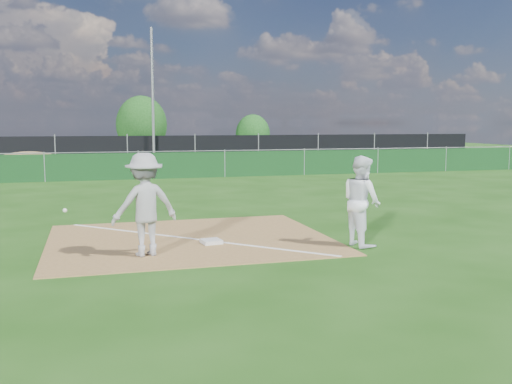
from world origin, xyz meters
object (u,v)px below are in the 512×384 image
runner (361,201)px  tree_right (253,134)px  car_mid (111,151)px  light_pole (153,98)px  first_base (211,241)px  play_at_first (145,205)px  car_left (55,152)px  tree_mid (142,125)px  car_right (190,151)px

runner → tree_right: 34.20m
tree_right → runner: bearing=-102.0°
runner → tree_right: (7.10, 33.44, 0.73)m
runner → car_mid: size_ratio=0.41×
runner → light_pole: bearing=-2.1°
first_base → play_at_first: bearing=-153.3°
runner → tree_right: size_ratio=0.58×
play_at_first → car_left: bearing=96.6°
runner → tree_mid: tree_mid is taller
play_at_first → car_right: (5.64, 28.56, -0.36)m
tree_mid → play_at_first: bearing=-94.7°
light_pole → car_right: (3.06, 5.54, -3.36)m
car_left → car_mid: size_ratio=0.91×
runner → first_base: bearing=65.4°
tree_mid → tree_right: bearing=-9.8°
play_at_first → tree_right: tree_right is taller
first_base → car_mid: (-1.13, 26.67, 0.70)m
first_base → car_right: (4.21, 27.84, 0.58)m
light_pole → car_left: light_pole is taller
light_pole → car_mid: size_ratio=1.76×
tree_mid → tree_right: 8.77m
play_at_first → car_right: bearing=78.8°
light_pole → runner: bearing=-85.5°
car_right → tree_right: size_ratio=1.34×
light_pole → first_base: light_pole is taller
car_mid → tree_right: bearing=-49.7°
light_pole → car_mid: (-2.29, 4.36, -3.24)m
play_at_first → tree_right: bearing=70.9°
light_pole → car_mid: bearing=117.6°
play_at_first → runner: 4.40m
car_left → car_mid: car_mid is taller
tree_right → light_pole: bearing=-131.3°
runner → tree_mid: 34.99m
play_at_first → light_pole: bearing=83.6°
car_mid → tree_mid: bearing=-6.6°
runner → car_right: 28.84m
first_base → light_pole: bearing=87.0°
light_pole → car_right: light_pole is taller
car_left → tree_right: tree_right is taller
light_pole → car_left: 8.01m
tree_mid → tree_right: (8.62, -1.49, -0.74)m
car_right → car_mid: bearing=115.4°
car_left → car_right: size_ratio=0.95×
light_pole → play_at_first: bearing=-96.4°
play_at_first → car_mid: (0.29, 27.38, -0.24)m
tree_mid → tree_right: size_ratio=1.44×
car_mid → play_at_first: bearing=-167.7°
play_at_first → car_left: (-3.20, 27.50, -0.29)m
tree_mid → runner: bearing=-87.5°
play_at_first → first_base: bearing=26.7°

